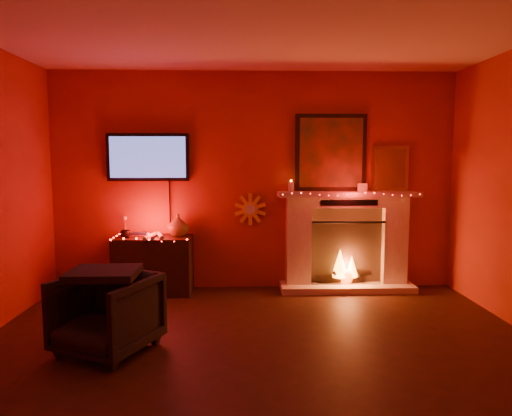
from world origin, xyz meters
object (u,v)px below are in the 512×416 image
Objects in this scene: tv at (148,157)px; console_table at (154,262)px; fireplace at (346,232)px; armchair at (107,314)px; sunburst_clock at (250,209)px.

tv is 1.29× the size of console_table.
fireplace is 2.61m from tv.
console_table reaches higher than armchair.
sunburst_clock is (1.25, 0.03, -0.65)m from tv.
armchair is at bearing -92.56° from console_table.
sunburst_clock reaches higher than console_table.
armchair is (-1.24, -1.92, -0.67)m from sunburst_clock.
tv is 1.70× the size of armchair.
tv is at bearing 178.50° from fireplace.
console_table is at bearing -176.92° from fireplace.
tv is 3.10× the size of sunburst_clock.
tv reaches higher than sunburst_clock.
sunburst_clock is 0.42× the size of console_table.
fireplace is 3.07m from armchair.
sunburst_clock is 0.55× the size of armchair.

